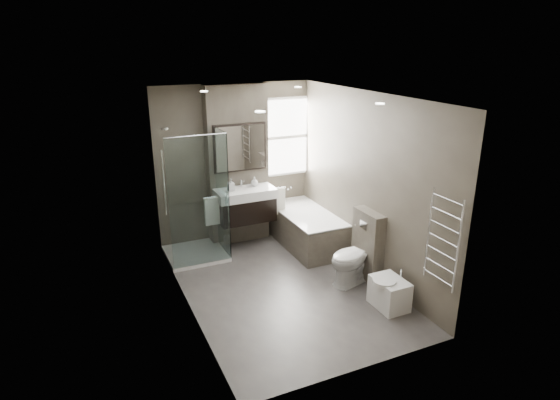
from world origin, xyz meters
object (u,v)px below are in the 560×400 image
bathtub (306,227)px  bidet (389,293)px  vanity (246,204)px  toilet (355,256)px

bathtub → bidet: size_ratio=3.18×
vanity → bidet: bearing=-67.6°
vanity → toilet: bearing=-60.7°
vanity → toilet: size_ratio=1.20×
bidet → toilet: bearing=93.4°
bathtub → toilet: bearing=-88.2°
vanity → bathtub: vanity is taller
vanity → toilet: (0.97, -1.73, -0.35)m
vanity → bathtub: (0.92, -0.33, -0.43)m
vanity → bidet: vanity is taller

